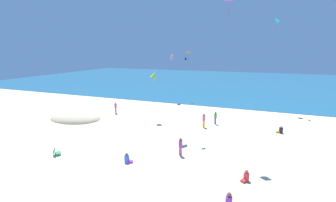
{
  "coord_description": "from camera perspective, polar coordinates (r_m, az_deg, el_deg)",
  "views": [
    {
      "loc": [
        7.06,
        -11.87,
        8.24
      ],
      "look_at": [
        0.0,
        6.46,
        3.94
      ],
      "focal_mm": 24.82,
      "sensor_mm": 36.0,
      "label": 1
    }
  ],
  "objects": [
    {
      "name": "kite_pink",
      "position": [
        37.99,
        0.93,
        10.72
      ],
      "size": [
        0.36,
        1.18,
        1.56
      ],
      "rotation": [
        0.0,
        0.0,
        4.31
      ],
      "color": "pink"
    },
    {
      "name": "kite_lime",
      "position": [
        27.3,
        -3.45,
        6.44
      ],
      "size": [
        1.14,
        1.0,
        1.51
      ],
      "rotation": [
        0.0,
        0.0,
        5.15
      ],
      "color": "#99DB33"
    },
    {
      "name": "kite_orange",
      "position": [
        21.83,
        5.05,
        11.84
      ],
      "size": [
        0.51,
        0.53,
        1.15
      ],
      "rotation": [
        0.0,
        0.0,
        4.09
      ],
      "color": "orange"
    },
    {
      "name": "ground_plane",
      "position": [
        24.41,
        3.01,
        -7.41
      ],
      "size": [
        120.0,
        120.0,
        0.0
      ],
      "primitive_type": "plane",
      "color": "beige"
    },
    {
      "name": "dune_mound",
      "position": [
        30.9,
        -21.78,
        -4.04
      ],
      "size": [
        6.58,
        4.61,
        1.92
      ],
      "primitive_type": "ellipsoid",
      "color": "beige",
      "rests_on": "ground_plane"
    },
    {
      "name": "person_0",
      "position": [
        31.52,
        -12.74,
        -1.45
      ],
      "size": [
        0.4,
        0.4,
        1.55
      ],
      "rotation": [
        0.0,
        0.0,
        0.37
      ],
      "color": "red",
      "rests_on": "ground_plane"
    },
    {
      "name": "ocean_water",
      "position": [
        64.66,
        14.67,
        4.63
      ],
      "size": [
        120.0,
        60.0,
        0.05
      ],
      "primitive_type": "cube",
      "color": "#236084",
      "rests_on": "ground_plane"
    },
    {
      "name": "kite_teal",
      "position": [
        35.92,
        25.08,
        17.58
      ],
      "size": [
        1.19,
        1.02,
        2.06
      ],
      "rotation": [
        0.0,
        0.0,
        1.17
      ],
      "color": "#1EADAD"
    },
    {
      "name": "person_2",
      "position": [
        26.95,
        11.57,
        -3.86
      ],
      "size": [
        0.4,
        0.4,
        1.46
      ],
      "rotation": [
        0.0,
        0.0,
        3.76
      ],
      "color": "purple",
      "rests_on": "ground_plane"
    },
    {
      "name": "person_3",
      "position": [
        25.57,
        8.79,
        -4.48
      ],
      "size": [
        0.44,
        0.44,
        1.57
      ],
      "rotation": [
        0.0,
        0.0,
        4.08
      ],
      "color": "yellow",
      "rests_on": "ground_plane"
    },
    {
      "name": "person_4",
      "position": [
        16.47,
        18.59,
        -17.28
      ],
      "size": [
        0.59,
        0.67,
        0.75
      ],
      "rotation": [
        0.0,
        0.0,
        4.15
      ],
      "color": "red",
      "rests_on": "ground_plane"
    },
    {
      "name": "person_7",
      "position": [
        18.14,
        -9.95,
        -13.87
      ],
      "size": [
        0.68,
        0.5,
        0.78
      ],
      "rotation": [
        0.0,
        0.0,
        0.31
      ],
      "color": "blue",
      "rests_on": "ground_plane"
    },
    {
      "name": "beach_chair_far_right",
      "position": [
        21.01,
        -25.84,
        -11.16
      ],
      "size": [
        0.78,
        0.78,
        0.65
      ],
      "rotation": [
        0.0,
        0.0,
        0.84
      ],
      "color": "#2D9956",
      "rests_on": "ground_plane"
    },
    {
      "name": "person_5",
      "position": [
        26.38,
        25.91,
        -6.48
      ],
      "size": [
        0.63,
        0.38,
        0.79
      ],
      "rotation": [
        0.0,
        0.0,
        3.16
      ],
      "color": "black",
      "rests_on": "ground_plane"
    },
    {
      "name": "person_8",
      "position": [
        18.79,
        3.09,
        -10.84
      ],
      "size": [
        0.38,
        0.38,
        1.47
      ],
      "rotation": [
        0.0,
        0.0,
        1.18
      ],
      "color": "#D8599E",
      "rests_on": "ground_plane"
    },
    {
      "name": "kite_black",
      "position": [
        38.25,
        4.34,
        10.42
      ],
      "size": [
        0.53,
        0.55,
        0.99
      ],
      "rotation": [
        0.0,
        0.0,
        5.88
      ],
      "color": "black"
    }
  ]
}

